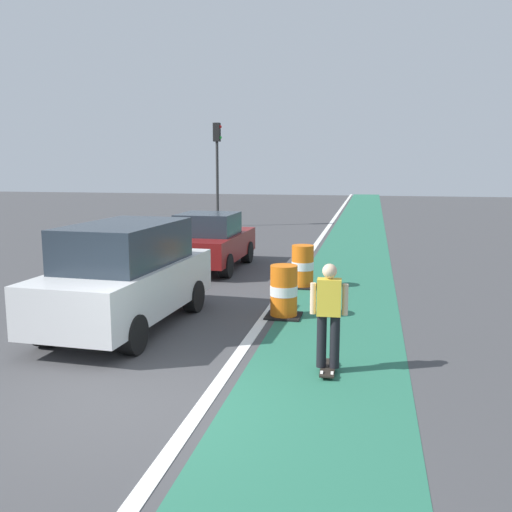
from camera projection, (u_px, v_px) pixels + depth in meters
ground_plane at (134, 405)px, 7.57m from camera, size 100.00×100.00×0.00m
bike_lane_strip at (351, 261)px, 18.70m from camera, size 2.50×80.00×0.01m
lane_divider_stripe at (306, 259)px, 18.99m from camera, size 0.20×80.00×0.01m
skateboarder_on_lane at (329, 314)px, 8.62m from camera, size 0.57×0.81×1.69m
parked_suv_nearest at (126, 275)px, 11.00m from camera, size 2.11×4.69×2.04m
parked_sedan_second at (210, 242)px, 17.14m from camera, size 1.97×4.13×1.70m
traffic_barrel_front at (284, 292)px, 11.81m from camera, size 0.73×0.73×1.09m
traffic_barrel_mid at (303, 267)px, 14.66m from camera, size 0.73×0.73×1.09m
traffic_light_corner at (217, 156)px, 28.24m from camera, size 0.41×0.32×5.10m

